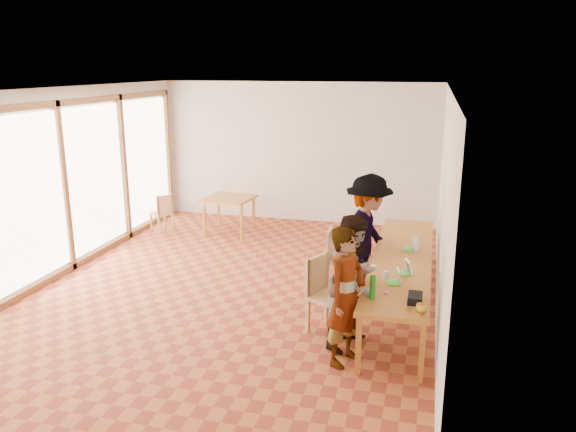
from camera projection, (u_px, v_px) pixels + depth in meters
The scene contains 25 objects.
ground at pixel (238, 286), 8.76m from camera, with size 8.00×8.00×0.00m, color #A65228.
wall_back at pixel (298, 153), 12.11m from camera, with size 6.00×0.10×3.00m, color beige.
wall_front at pixel (72, 294), 4.63m from camera, with size 6.00×0.10×3.00m, color beige.
wall_right at pixel (443, 204), 7.65m from camera, with size 0.10×8.00×3.00m, color beige.
window_wall at pixel (63, 182), 9.09m from camera, with size 0.10×8.00×3.00m, color white.
ceiling at pixel (233, 88), 7.98m from camera, with size 6.00×8.00×0.04m, color white.
communal_table at pixel (402, 260), 7.81m from camera, with size 0.80×4.00×0.75m.
side_table at pixel (229, 201), 11.35m from camera, with size 0.90×0.90×0.75m.
chair_near at pixel (323, 285), 7.17m from camera, with size 0.62×0.62×0.53m.
chair_mid at pixel (336, 253), 8.44m from camera, with size 0.47×0.47×0.52m.
chair_far at pixel (349, 246), 9.04m from camera, with size 0.50×0.50×0.44m.
chair_empty at pixel (350, 235), 9.57m from camera, with size 0.50×0.50×0.46m.
chair_spare at pixel (163, 209), 11.43m from camera, with size 0.52×0.52×0.43m.
person_near at pixel (346, 297), 6.31m from camera, with size 0.59×0.39×1.62m, color gray.
person_mid at pixel (354, 282), 6.72m from camera, with size 0.80×0.62×1.65m, color gray.
person_far at pixel (368, 237), 8.11m from camera, with size 1.19×0.69×1.85m, color gray.
laptop_near at pixel (396, 279), 6.85m from camera, with size 0.21×0.23×0.18m.
laptop_mid at pixel (406, 270), 7.17m from camera, with size 0.24×0.26×0.18m.
laptop_far at pixel (413, 246), 8.08m from camera, with size 0.26×0.28×0.20m.
yellow_mug at pixel (421, 308), 6.05m from camera, with size 0.12×0.12×0.09m, color yellow.
green_bottle at pixel (373, 287), 6.37m from camera, with size 0.07×0.07×0.28m, color #18791C.
clear_glass at pixel (386, 275), 7.01m from camera, with size 0.07×0.07×0.09m, color silver.
condiment_cup at pixel (374, 268), 7.30m from camera, with size 0.08×0.08×0.06m, color white.
pink_phone at pixel (386, 292), 6.57m from camera, with size 0.05×0.10×0.01m, color #DD3E6B.
black_pouch at pixel (415, 298), 6.31m from camera, with size 0.16×0.26×0.09m, color black.
Camera 1 is at (2.81, -7.72, 3.33)m, focal length 35.00 mm.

